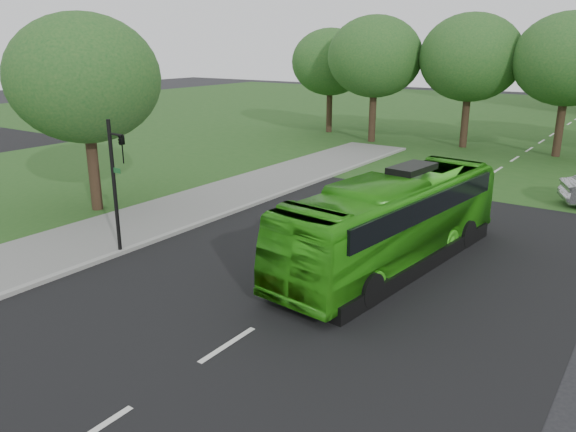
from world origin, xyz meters
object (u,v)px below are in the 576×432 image
Objects in this scene: tree_park_a at (375,57)px; tree_side_near at (84,79)px; bus at (393,221)px; tree_park_c at (569,59)px; traffic_light at (116,177)px; tree_park_b at (471,58)px; tree_park_f at (330,62)px.

tree_park_a reaches higher than tree_side_near.
tree_park_c is at bearing 93.73° from bus.
traffic_light is (-8.05, -4.57, 1.27)m from bus.
tree_side_near is 0.78× the size of bus.
tree_side_near is at bearing -120.15° from tree_park_c.
tree_park_b is 11.46m from tree_park_f.
bus is (5.12, -23.11, -4.64)m from tree_park_b.
tree_park_b is at bearing 108.60° from bus.
tree_side_near reaches higher than bus.
tree_park_a reaches higher than tree_park_c.
tree_park_c is at bearing 0.82° from tree_park_b.
tree_park_c is 1.09× the size of tree_park_f.
tree_park_a is 1.93× the size of traffic_light.
tree_park_a is 6.59m from tree_park_b.
tree_park_a is 1.08× the size of tree_side_near.
tree_park_f is 29.76m from traffic_light.
tree_side_near reaches higher than traffic_light.
traffic_light is (-9.02, -27.78, -3.35)m from tree_park_c.
tree_side_near is (3.14, -25.36, 0.04)m from tree_park_f.
tree_park_b is 0.85× the size of bus.
tree_park_c is 1.92× the size of traffic_light.
bus is at bearing -55.19° from tree_park_f.
tree_park_c is at bearing 78.21° from traffic_light.
tree_side_near is at bearing -82.94° from tree_park_f.
tree_side_near is at bearing 156.80° from traffic_light.
tree_park_b is at bearing 90.15° from traffic_light.
tree_park_a is 5.52m from tree_park_f.
tree_park_a is 1.09× the size of tree_park_f.
tree_park_a is 26.60m from traffic_light.
tree_park_b is 28.05m from traffic_light.
tree_side_near is 14.13m from bus.
tree_park_f is (-17.52, 0.60, -0.49)m from tree_park_c.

